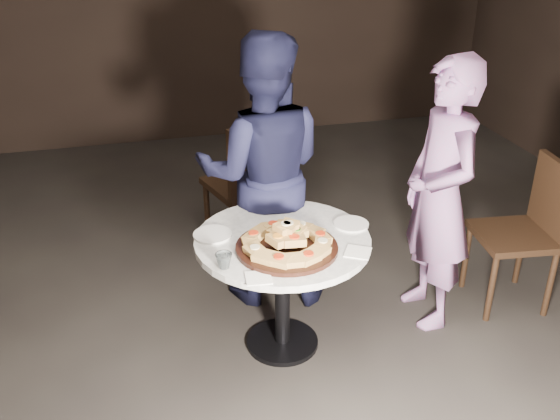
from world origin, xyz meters
name	(u,v)px	position (x,y,z in m)	size (l,w,h in m)	color
floor	(292,351)	(0.00, 0.00, 0.00)	(7.00, 7.00, 0.00)	black
table	(283,259)	(-0.03, 0.07, 0.54)	(0.97, 0.97, 0.66)	black
serving_board	(287,248)	(-0.04, -0.05, 0.67)	(0.50, 0.50, 0.02)	black
focaccia_pile	(287,239)	(-0.04, -0.04, 0.72)	(0.44, 0.44, 0.12)	#B68846
plate_left	(213,235)	(-0.37, 0.18, 0.67)	(0.20, 0.20, 0.01)	white
plate_right	(351,224)	(0.35, 0.11, 0.67)	(0.18, 0.18, 0.01)	white
water_glass	(224,261)	(-0.36, -0.13, 0.70)	(0.08, 0.08, 0.07)	silver
napkin_near	(259,278)	(-0.23, -0.26, 0.67)	(0.11, 0.11, 0.01)	white
napkin_far	(358,252)	(0.28, -0.16, 0.67)	(0.12, 0.12, 0.01)	white
chair_far	(252,179)	(0.02, 1.04, 0.56)	(0.57, 0.59, 0.98)	black
chair_right	(530,224)	(1.45, 0.13, 0.51)	(0.48, 0.46, 0.89)	black
diner_navy	(263,173)	(-0.01, 0.61, 0.79)	(0.77, 0.60, 1.58)	black
diner_teal	(440,196)	(0.85, 0.14, 0.76)	(0.55, 0.36, 1.51)	#855E94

